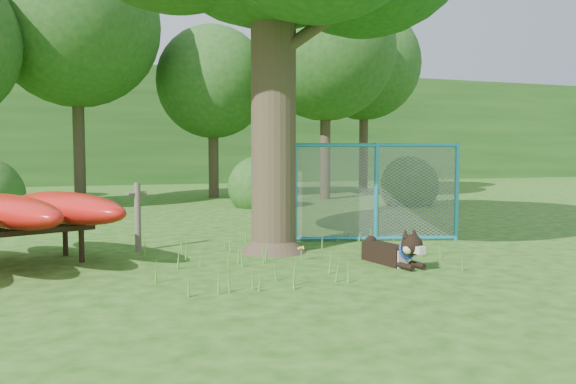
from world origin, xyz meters
name	(u,v)px	position (x,y,z in m)	size (l,w,h in m)	color
ground	(304,273)	(0.00, 0.00, 0.00)	(80.00, 80.00, 0.00)	#204F0F
wooden_post	(138,215)	(-1.95, 2.49, 0.59)	(0.31, 0.13, 1.12)	brown
husky_dog	(395,251)	(1.41, 0.04, 0.20)	(0.47, 1.29, 0.57)	black
fence_section	(376,192)	(2.22, 2.11, 0.89)	(2.94, 0.94, 2.97)	#2997C2
wildflower_clump	(301,249)	(0.27, 0.79, 0.18)	(0.10, 0.09, 0.22)	#4F9531
bg_tree_b	(76,24)	(-3.00, 12.00, 5.61)	(5.20, 5.20, 8.22)	#392D1F
bg_tree_c	(213,82)	(1.50, 13.00, 4.11)	(4.00, 4.00, 6.12)	#392D1F
bg_tree_d	(326,51)	(5.00, 11.00, 5.08)	(4.80, 4.80, 7.50)	#392D1F
bg_tree_e	(364,64)	(8.00, 14.00, 5.23)	(4.60, 4.60, 7.55)	#392D1F
shrub_right	(408,205)	(6.50, 8.00, 0.00)	(1.80, 1.80, 1.80)	#204E19
shrub_mid	(258,207)	(2.00, 9.00, 0.00)	(1.80, 1.80, 1.80)	#204E19
wooded_hillside	(137,130)	(0.00, 28.00, 3.00)	(80.00, 12.00, 6.00)	#204E19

